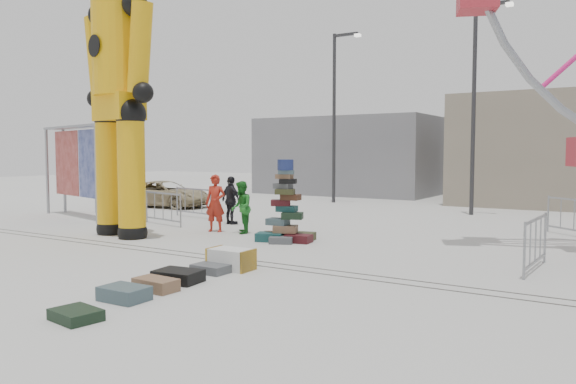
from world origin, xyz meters
The scene contains 25 objects.
ground centered at (0.00, 0.00, 0.00)m, with size 90.00×90.00×0.00m, color #9E9E99.
track_line_near centered at (0.00, 0.60, 0.00)m, with size 40.00×0.04×0.01m, color #47443F.
track_line_far centered at (0.00, 1.00, 0.00)m, with size 40.00×0.04×0.01m, color #47443F.
building_left centered at (-6.00, 22.00, 2.20)m, with size 10.00×8.00×4.40m, color gray.
lamp_post_right centered at (3.09, 13.00, 4.48)m, with size 1.41×0.25×8.00m.
lamp_post_left centered at (-3.91, 15.00, 4.48)m, with size 1.41×0.25×8.00m.
suitcase_tower centered at (0.35, 3.75, 0.62)m, with size 1.64×1.43×2.21m.
crash_test_dummy centered at (-4.12, 2.00, 4.23)m, with size 3.20×1.40×8.02m.
banner_scaffold centered at (-9.05, 4.39, 2.53)m, with size 4.70×1.95×3.37m.
steamer_trunk centered at (1.39, 0.00, 0.21)m, with size 0.91×0.53×0.43m, color silver.
row_case_0 centered at (1.20, 0.46, 0.11)m, with size 0.68×0.48×0.23m, color #36381C.
row_case_1 centered at (1.25, -0.45, 0.09)m, with size 0.72×0.54×0.17m, color #525559.
row_case_2 centered at (1.26, -1.42, 0.11)m, with size 0.85×0.60×0.23m, color black.
row_case_3 centered at (1.38, -2.10, 0.11)m, with size 0.78×0.44×0.22m, color brown.
row_case_4 centered at (1.41, -2.84, 0.12)m, with size 0.77×0.54×0.23m, color #41565D.
row_case_5 centered at (1.67, -3.96, 0.08)m, with size 0.70×0.53×0.16m, color black.
barricade_dummy_a centered at (-9.00, 5.98, 0.55)m, with size 2.00×0.10×1.10m, color gray, non-canonical shape.
barricade_dummy_b centered at (-5.53, 6.67, 0.55)m, with size 2.00×0.10×1.10m, color gray, non-canonical shape.
barricade_dummy_c centered at (-4.93, 4.49, 0.55)m, with size 2.00×0.10×1.10m, color gray, non-canonical shape.
barricade_wheel_front centered at (6.69, 3.16, 0.55)m, with size 2.00×0.10×1.10m, color gray, non-canonical shape.
barricade_wheel_back centered at (6.90, 8.84, 0.55)m, with size 2.00×0.10×1.10m, color gray, non-canonical shape.
pedestrian_red centered at (-2.41, 4.14, 0.87)m, with size 0.63×0.42×1.74m, color #9F2216.
pedestrian_green centered at (-1.52, 4.25, 0.78)m, with size 0.76×0.59×1.56m, color #1C7121.
pedestrian_black centered at (-3.10, 5.81, 0.80)m, with size 0.94×0.39×1.61m, color black.
parked_suv centered at (-9.27, 9.05, 0.57)m, with size 1.91×4.14×1.15m, color #9C8C64.
Camera 1 is at (8.39, -9.02, 2.39)m, focal length 35.00 mm.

